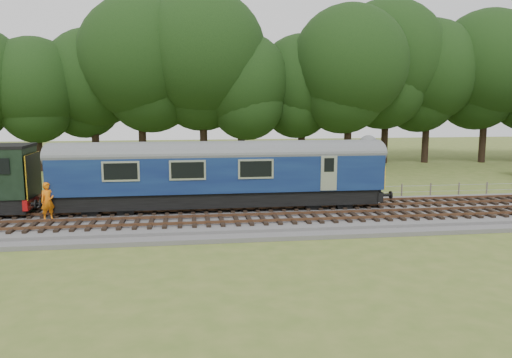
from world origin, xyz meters
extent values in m
plane|color=#4E6525|center=(0.00, 0.00, 0.00)|extent=(120.00, 120.00, 0.00)
cube|color=#4C4C4F|center=(0.00, 0.00, 0.17)|extent=(70.00, 7.00, 0.35)
cube|color=brown|center=(0.00, 0.68, 0.49)|extent=(66.50, 0.07, 0.14)
cube|color=brown|center=(0.00, 2.12, 0.49)|extent=(66.50, 0.07, 0.14)
cube|color=brown|center=(0.00, -2.32, 0.49)|extent=(66.50, 0.07, 0.14)
cube|color=brown|center=(0.00, -0.88, 0.49)|extent=(66.50, 0.07, 0.14)
cube|color=black|center=(-4.06, 1.40, 1.06)|extent=(17.46, 2.52, 0.85)
cube|color=#0D1748|center=(-4.06, 1.40, 2.48)|extent=(18.00, 2.80, 2.05)
cube|color=yellow|center=(4.96, 1.40, 2.11)|extent=(0.06, 2.74, 1.30)
cube|color=black|center=(1.94, 1.40, 0.86)|extent=(2.60, 2.00, 0.55)
cube|color=black|center=(-10.06, 1.40, 0.86)|extent=(2.60, 2.00, 0.55)
cube|color=black|center=(-15.26, 1.40, 2.66)|extent=(2.40, 2.55, 2.60)
cube|color=#960B0D|center=(-14.08, 1.40, 1.06)|extent=(0.25, 2.60, 0.55)
cube|color=yellow|center=(-13.94, 1.40, 2.46)|extent=(0.06, 2.55, 2.30)
imported|color=orange|center=(-12.90, -0.09, 1.32)|extent=(0.84, 0.78, 1.93)
camera|label=1|loc=(-5.82, -26.03, 6.23)|focal=35.00mm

